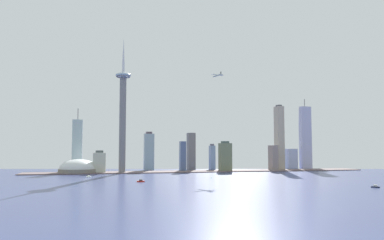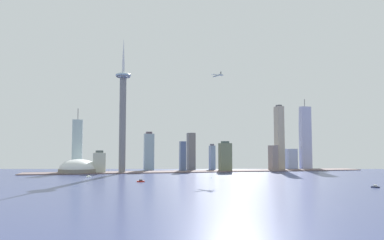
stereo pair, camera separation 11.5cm
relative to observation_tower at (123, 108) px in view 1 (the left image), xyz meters
name	(u,v)px [view 1 (the left image)]	position (x,y,z in m)	size (l,w,h in m)	color
ground_plane	(340,207)	(189.13, -533.71, -146.97)	(6000.00, 6000.00, 0.00)	navy
waterfront_pier	(202,171)	(189.13, 9.43, -145.97)	(812.71, 64.60, 2.00)	#675556
observation_tower	(123,108)	(0.00, 0.00, 0.00)	(35.30, 35.30, 310.92)	slate
stadium_dome	(78,169)	(-96.28, 21.25, -138.11)	(87.03, 87.03, 42.93)	gray
skyscraper_0	(191,151)	(179.86, 93.17, -99.14)	(18.60, 26.66, 95.66)	slate
skyscraper_1	(183,156)	(146.21, 35.22, -110.65)	(14.20, 17.92, 72.65)	#4B5E86
skyscraper_2	(77,145)	(-105.21, 89.15, -84.02)	(23.90, 14.61, 153.31)	#9EB7B9
skyscraper_3	(225,157)	(247.49, 12.83, -111.94)	(27.91, 24.56, 73.15)	#6C7659
skyscraper_4	(305,138)	(483.45, 48.70, -63.39)	(27.98, 18.13, 187.66)	#A9ADD4
skyscraper_5	(99,162)	(-50.01, 14.79, -122.92)	(27.76, 25.90, 51.04)	beige
skyscraper_6	(273,158)	(369.96, 5.76, -115.49)	(14.74, 27.95, 62.98)	gray
skyscraper_7	(212,157)	(236.27, 91.20, -114.78)	(12.07, 23.03, 67.20)	#6B81AA
skyscraper_8	(291,159)	(446.77, 59.81, -119.87)	(27.38, 21.98, 54.21)	#9BA9D0
skyscraper_9	(279,138)	(397.11, 25.84, -64.63)	(17.07, 26.18, 167.25)	#B0A491
skyscraper_10	(149,151)	(70.86, 103.78, -99.50)	(25.49, 22.85, 98.33)	#88A0AF
skyscraper_11	(311,153)	(512.31, 71.42, -103.06)	(26.43, 23.01, 115.93)	beige
boat_0	(89,177)	(-66.06, -109.61, -145.59)	(10.23, 14.34, 3.75)	white
boat_1	(141,181)	(24.21, -225.17, -145.45)	(13.16, 5.17, 8.83)	red
boat_2	(375,186)	(346.19, -387.09, -145.40)	(10.22, 10.44, 4.41)	#151B36
channel_buoy_0	(211,178)	(159.43, -180.26, -146.07)	(1.32, 1.32, 1.82)	green
airplane	(217,75)	(213.01, -39.71, 77.31)	(32.37, 31.84, 8.31)	#ADBFBC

